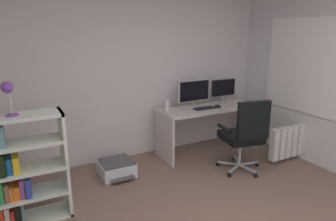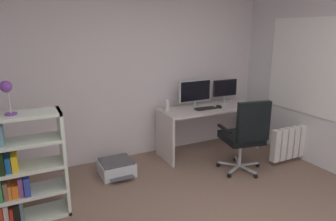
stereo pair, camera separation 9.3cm
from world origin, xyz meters
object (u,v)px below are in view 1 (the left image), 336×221
object	(u,v)px
office_chair	(245,133)
radiator	(296,140)
computer_mouse	(218,106)
monitor_main	(194,92)
keyboard	(205,108)
desktop_speaker	(167,106)
desk	(208,118)
printer	(117,168)
bookshelf	(17,174)
monitor_secondary	(223,89)
desk_lamp	(8,91)

from	to	relation	value
office_chair	radiator	world-z (taller)	office_chair
computer_mouse	radiator	world-z (taller)	computer_mouse
monitor_main	computer_mouse	distance (m)	0.44
keyboard	radiator	distance (m)	1.46
monitor_main	computer_mouse	size ratio (longest dim) A/B	5.70
monitor_main	radiator	size ratio (longest dim) A/B	0.58
monitor_main	desktop_speaker	size ratio (longest dim) A/B	3.36
desk	desktop_speaker	bearing A→B (deg)	173.16
desk	printer	bearing A→B (deg)	-175.52
monitor_main	bookshelf	distance (m)	2.74
computer_mouse	printer	size ratio (longest dim) A/B	0.20
office_chair	radiator	size ratio (longest dim) A/B	1.07
desk	office_chair	world-z (taller)	office_chair
desktop_speaker	radiator	size ratio (longest dim) A/B	0.17
desktop_speaker	printer	distance (m)	1.16
radiator	printer	bearing A→B (deg)	163.74
printer	bookshelf	bearing A→B (deg)	-155.49
office_chair	printer	world-z (taller)	office_chair
desk	bookshelf	distance (m)	2.86
monitor_secondary	keyboard	world-z (taller)	monitor_secondary
radiator	keyboard	bearing A→B (deg)	144.45
bookshelf	desk_lamp	world-z (taller)	desk_lamp
monitor_main	printer	xyz separation A→B (m)	(-1.39, -0.26, -0.88)
office_chair	desktop_speaker	bearing A→B (deg)	125.91
monitor_main	computer_mouse	xyz separation A→B (m)	(0.30, -0.23, -0.23)
computer_mouse	radiator	xyz separation A→B (m)	(0.90, -0.78, -0.46)
desk	monitor_secondary	bearing A→B (deg)	19.40
computer_mouse	desktop_speaker	bearing A→B (deg)	-175.71
desk	desktop_speaker	xyz separation A→B (m)	(-0.71, 0.08, 0.27)
monitor_main	desktop_speaker	world-z (taller)	monitor_main
radiator	desk_lamp	bearing A→B (deg)	176.84
monitor_secondary	radiator	bearing A→B (deg)	-58.51
desk	printer	world-z (taller)	desk
bookshelf	keyboard	bearing A→B (deg)	12.69
monitor_main	printer	bearing A→B (deg)	-169.51
computer_mouse	desk_lamp	world-z (taller)	desk_lamp
keyboard	desk_lamp	size ratio (longest dim) A/B	1.03
desk	monitor_main	xyz separation A→B (m)	(-0.20, 0.13, 0.43)
monitor_secondary	monitor_main	bearing A→B (deg)	-179.99
computer_mouse	printer	bearing A→B (deg)	-162.04
desk	bookshelf	bearing A→B (deg)	-166.48
monitor_main	printer	distance (m)	1.66
computer_mouse	desk_lamp	size ratio (longest dim) A/B	0.30
monitor_main	office_chair	bearing A→B (deg)	-79.69
bookshelf	desk	bearing A→B (deg)	13.52
office_chair	printer	xyz separation A→B (m)	(-1.57, 0.74, -0.48)
desktop_speaker	printer	xyz separation A→B (m)	(-0.88, -0.21, -0.73)
computer_mouse	desk_lamp	distance (m)	2.98
desk_lamp	computer_mouse	bearing A→B (deg)	11.35
monitor_secondary	printer	world-z (taller)	monitor_secondary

